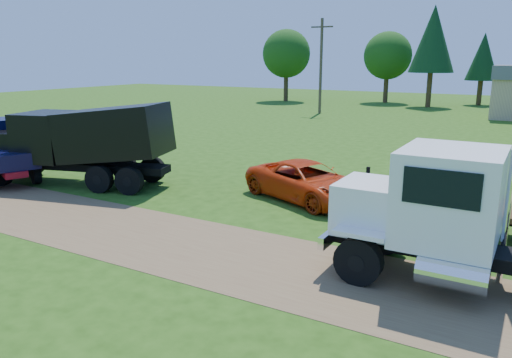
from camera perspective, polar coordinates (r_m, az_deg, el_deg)
The scene contains 8 objects.
ground at distance 13.23m, azimuth 3.92°, elevation -10.20°, with size 140.00×140.00×0.00m, color #23480F.
dirt_track at distance 13.23m, azimuth 3.92°, elevation -10.17°, with size 120.00×4.20×0.01m, color brown.
white_semi_tractor at distance 12.70m, azimuth 21.43°, elevation -4.11°, with size 8.14×2.93×4.91m.
black_dump_truck at distance 22.50m, azimuth -19.13°, elevation 4.25°, with size 8.36×4.59×3.55m.
navy_truck at distance 25.60m, azimuth -27.18°, elevation 3.15°, with size 6.08×4.21×2.61m.
orange_pickup at distance 19.23m, azimuth 5.89°, elevation -0.28°, with size 2.43×5.28×1.47m, color red.
flatbed_trailer at distance 16.64m, azimuth 24.16°, elevation -3.47°, with size 7.22×2.38×1.83m.
spectator_b at distance 17.07m, azimuth 19.90°, elevation -2.04°, with size 0.94×0.73×1.93m, color #999999.
Camera 1 is at (5.27, -10.90, 5.35)m, focal length 35.00 mm.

